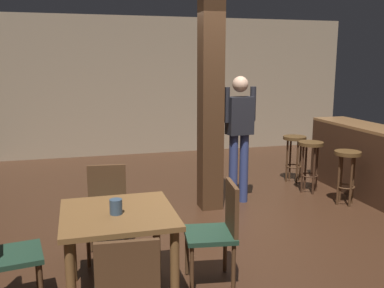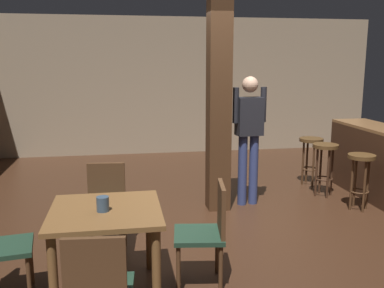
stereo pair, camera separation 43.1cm
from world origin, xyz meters
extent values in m
plane|color=#382114|center=(0.00, 0.00, 0.00)|extent=(10.80, 10.80, 0.00)
cube|color=gray|center=(0.00, 4.50, 1.40)|extent=(8.00, 0.10, 2.80)
cube|color=#422816|center=(-0.15, 0.87, 1.40)|extent=(0.28, 0.28, 2.80)
cube|color=brown|center=(-1.53, -1.05, 0.72)|extent=(0.89, 0.89, 0.04)
cylinder|color=brown|center=(-1.16, -0.67, 0.35)|extent=(0.07, 0.07, 0.70)
cylinder|color=brown|center=(-1.91, -0.67, 0.35)|extent=(0.07, 0.07, 0.70)
cylinder|color=brown|center=(-1.16, -1.42, 0.35)|extent=(0.07, 0.07, 0.70)
cylinder|color=brown|center=(-1.91, -1.42, 0.35)|extent=(0.07, 0.07, 0.70)
cube|color=#1E3828|center=(-2.33, -1.01, 0.45)|extent=(0.48, 0.48, 0.04)
cylinder|color=#4C301C|center=(-2.19, -0.81, 0.23)|extent=(0.04, 0.04, 0.43)
cylinder|color=#4C301C|center=(-2.13, -1.16, 0.23)|extent=(0.04, 0.04, 0.43)
cube|color=#4C301C|center=(-1.57, -2.00, 0.68)|extent=(0.38, 0.07, 0.45)
cube|color=#1E3828|center=(-1.57, -0.31, 0.45)|extent=(0.46, 0.46, 0.04)
cube|color=#4C301C|center=(-1.55, -0.12, 0.68)|extent=(0.38, 0.08, 0.45)
cylinder|color=#4C301C|center=(-1.42, -0.50, 0.23)|extent=(0.04, 0.04, 0.43)
cylinder|color=#4C301C|center=(-1.76, -0.46, 0.23)|extent=(0.04, 0.04, 0.43)
cylinder|color=#4C301C|center=(-1.38, -0.15, 0.23)|extent=(0.04, 0.04, 0.43)
cylinder|color=#4C301C|center=(-1.73, -0.11, 0.23)|extent=(0.04, 0.04, 0.43)
cube|color=#1E3828|center=(-0.76, -1.02, 0.45)|extent=(0.47, 0.47, 0.04)
cube|color=#4C301C|center=(-0.57, -1.05, 0.68)|extent=(0.09, 0.38, 0.45)
cylinder|color=#4C301C|center=(-0.96, -1.17, 0.23)|extent=(0.04, 0.04, 0.43)
cylinder|color=#4C301C|center=(-0.91, -0.82, 0.23)|extent=(0.04, 0.04, 0.43)
cylinder|color=#4C301C|center=(-0.61, -1.22, 0.23)|extent=(0.04, 0.04, 0.43)
cylinder|color=#4C301C|center=(-0.56, -0.87, 0.23)|extent=(0.04, 0.04, 0.43)
cylinder|color=#33475B|center=(-1.55, -1.09, 0.80)|extent=(0.10, 0.10, 0.12)
cube|color=black|center=(0.28, 0.96, 1.20)|extent=(0.36, 0.23, 0.50)
sphere|color=tan|center=(0.28, 0.96, 1.61)|extent=(0.23, 0.23, 0.21)
cylinder|color=navy|center=(0.36, 0.97, 0.47)|extent=(0.13, 0.13, 0.95)
cylinder|color=navy|center=(0.20, 0.96, 0.47)|extent=(0.13, 0.13, 0.95)
cylinder|color=black|center=(0.47, 0.98, 1.35)|extent=(0.09, 0.09, 0.46)
cylinder|color=black|center=(0.09, 0.94, 1.35)|extent=(0.09, 0.09, 0.46)
cube|color=#382114|center=(2.11, 0.87, 0.48)|extent=(0.36, 1.99, 0.97)
cylinder|color=#4C3319|center=(1.65, 0.50, 0.71)|extent=(0.35, 0.35, 0.05)
torus|color=#422816|center=(1.65, 0.50, 0.25)|extent=(0.24, 0.24, 0.02)
cylinder|color=#422816|center=(1.65, 0.62, 0.34)|extent=(0.03, 0.03, 0.69)
cylinder|color=#422816|center=(1.65, 0.39, 0.34)|extent=(0.03, 0.03, 0.69)
cylinder|color=#422816|center=(1.76, 0.50, 0.34)|extent=(0.03, 0.03, 0.69)
cylinder|color=#422816|center=(1.53, 0.50, 0.34)|extent=(0.03, 0.03, 0.69)
cylinder|color=#4C3319|center=(1.46, 1.13, 0.73)|extent=(0.36, 0.36, 0.05)
torus|color=#382114|center=(1.46, 1.13, 0.26)|extent=(0.25, 0.25, 0.02)
cylinder|color=#382114|center=(1.46, 1.24, 0.35)|extent=(0.03, 0.03, 0.71)
cylinder|color=#382114|center=(1.46, 1.01, 0.35)|extent=(0.03, 0.03, 0.71)
cylinder|color=#382114|center=(1.58, 1.13, 0.35)|extent=(0.03, 0.03, 0.71)
cylinder|color=#382114|center=(1.35, 1.13, 0.35)|extent=(0.03, 0.03, 0.71)
cylinder|color=#4C3319|center=(1.52, 1.71, 0.71)|extent=(0.36, 0.36, 0.05)
torus|color=#422816|center=(1.52, 1.71, 0.25)|extent=(0.26, 0.26, 0.02)
cylinder|color=#422816|center=(1.52, 1.83, 0.34)|extent=(0.03, 0.03, 0.69)
cylinder|color=#422816|center=(1.52, 1.59, 0.34)|extent=(0.03, 0.03, 0.69)
cylinder|color=#422816|center=(1.64, 1.71, 0.34)|extent=(0.03, 0.03, 0.69)
cylinder|color=#422816|center=(1.40, 1.71, 0.34)|extent=(0.03, 0.03, 0.69)
camera|label=1|loc=(-1.81, -4.31, 1.91)|focal=40.00mm
camera|label=2|loc=(-1.39, -4.40, 1.91)|focal=40.00mm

